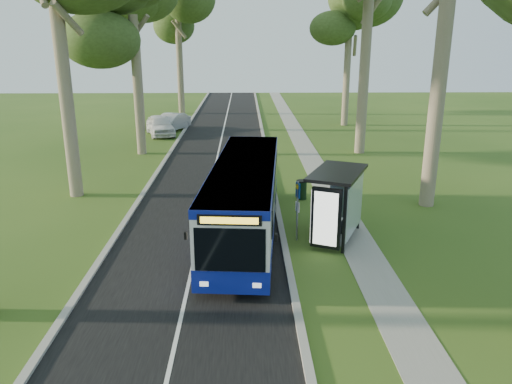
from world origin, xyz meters
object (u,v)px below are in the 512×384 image
(car_white, at_px, (160,125))
(car_silver, at_px, (170,123))
(bus, at_px, (245,199))
(bus_stop_sign, at_px, (298,204))
(litter_bin, at_px, (302,190))
(bus_shelter, at_px, (343,194))

(car_white, relative_size, car_silver, 1.06)
(bus, bearing_deg, car_silver, 109.58)
(bus_stop_sign, distance_m, car_white, 25.48)
(car_silver, bearing_deg, litter_bin, -41.51)
(bus, relative_size, car_white, 2.38)
(bus_shelter, height_order, car_white, bus_shelter)
(bus_stop_sign, distance_m, bus_shelter, 1.84)
(car_white, bearing_deg, bus, -90.36)
(car_white, bearing_deg, bus_stop_sign, -86.26)
(bus, xyz_separation_m, bus_shelter, (3.88, -0.90, 0.44))
(bus_stop_sign, height_order, litter_bin, bus_stop_sign)
(litter_bin, xyz_separation_m, car_white, (-10.18, 18.15, 0.35))
(bus, height_order, bus_stop_sign, bus)
(bus_shelter, relative_size, litter_bin, 3.85)
(bus, bearing_deg, bus_shelter, -8.48)
(bus, height_order, car_white, bus)
(bus_shelter, bearing_deg, bus_stop_sign, -163.51)
(litter_bin, distance_m, car_silver, 22.09)
(litter_bin, bearing_deg, bus_shelter, -80.60)
(car_white, distance_m, car_silver, 1.87)
(bus_stop_sign, bearing_deg, bus, 143.66)
(bus_shelter, distance_m, car_white, 26.41)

